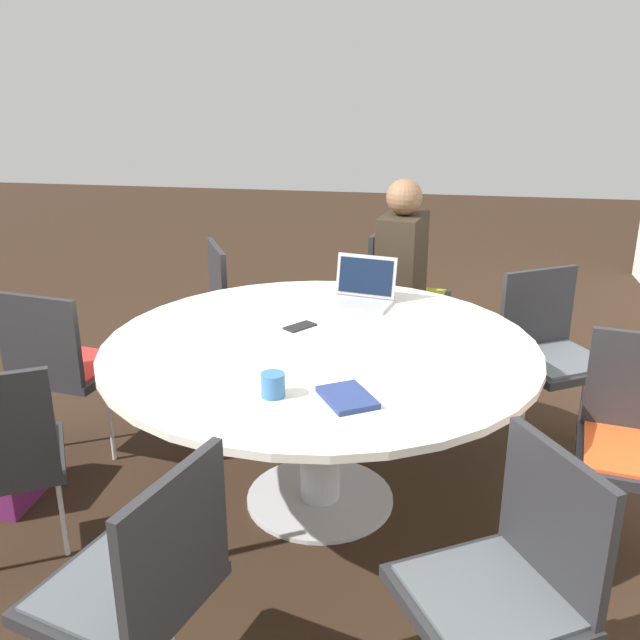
{
  "coord_description": "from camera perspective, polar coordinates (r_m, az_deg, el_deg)",
  "views": [
    {
      "loc": [
        2.66,
        0.44,
        1.81
      ],
      "look_at": [
        0.0,
        0.0,
        0.84
      ],
      "focal_mm": 40.0,
      "sensor_mm": 36.0,
      "label": 1
    }
  ],
  "objects": [
    {
      "name": "chair_2",
      "position": [
        3.5,
        -19.97,
        -2.98
      ],
      "size": [
        0.49,
        0.5,
        0.88
      ],
      "rotation": [
        0.0,
        0.0,
        7.69
      ],
      "color": "#262628",
      "rests_on": "ground_plane"
    },
    {
      "name": "chair_1",
      "position": [
        4.08,
        -6.33,
        1.34
      ],
      "size": [
        0.58,
        0.58,
        0.88
      ],
      "rotation": [
        0.0,
        0.0,
        6.76
      ],
      "color": "#262628",
      "rests_on": "ground_plane"
    },
    {
      "name": "handbag",
      "position": [
        3.45,
        -23.04,
        -10.95
      ],
      "size": [
        0.36,
        0.16,
        0.28
      ],
      "color": "#661E56",
      "rests_on": "ground_plane"
    },
    {
      "name": "laptop",
      "position": [
        3.38,
        3.39,
        2.28
      ],
      "size": [
        0.29,
        0.33,
        0.21
      ],
      "rotation": [
        0.0,
        0.0,
        1.37
      ],
      "color": "#99999E",
      "rests_on": "conference_table"
    },
    {
      "name": "coffee_cup",
      "position": [
        2.44,
        -3.79,
        -5.2
      ],
      "size": [
        0.08,
        0.08,
        0.08
      ],
      "color": "#33669E",
      "rests_on": "conference_table"
    },
    {
      "name": "cell_phone",
      "position": [
        3.07,
        -1.61,
        -0.52
      ],
      "size": [
        0.15,
        0.14,
        0.01
      ],
      "color": "black",
      "rests_on": "conference_table"
    },
    {
      "name": "conference_table",
      "position": [
        2.95,
        0.0,
        -4.11
      ],
      "size": [
        1.77,
        1.77,
        0.74
      ],
      "color": "#B7B7BC",
      "rests_on": "ground_plane"
    },
    {
      "name": "person_0",
      "position": [
        4.08,
        6.74,
        4.11
      ],
      "size": [
        0.4,
        0.31,
        1.23
      ],
      "rotation": [
        0.0,
        0.0,
        6.08
      ],
      "color": "#2D2319",
      "rests_on": "ground_plane"
    },
    {
      "name": "chair_0",
      "position": [
        4.38,
        6.38,
        2.61
      ],
      "size": [
        0.52,
        0.5,
        0.88
      ],
      "rotation": [
        0.0,
        0.0,
        6.08
      ],
      "color": "#262628",
      "rests_on": "ground_plane"
    },
    {
      "name": "chair_5",
      "position": [
        2.08,
        14.89,
        -19.08
      ],
      "size": [
        0.59,
        0.58,
        0.88
      ],
      "rotation": [
        0.0,
        0.0,
        9.95
      ],
      "color": "#262628",
      "rests_on": "ground_plane"
    },
    {
      "name": "spiral_notebook",
      "position": [
        2.42,
        2.2,
        -6.21
      ],
      "size": [
        0.26,
        0.24,
        0.02
      ],
      "color": "navy",
      "rests_on": "conference_table"
    },
    {
      "name": "ground_plane",
      "position": [
        3.25,
        0.0,
        -14.16
      ],
      "size": [
        16.0,
        16.0,
        0.0
      ],
      "primitive_type": "plane",
      "color": "black"
    },
    {
      "name": "chair_7",
      "position": [
        3.64,
        18.0,
        -1.87
      ],
      "size": [
        0.59,
        0.59,
        0.88
      ],
      "rotation": [
        0.0,
        0.0,
        11.54
      ],
      "color": "#262628",
      "rests_on": "ground_plane"
    },
    {
      "name": "chair_4",
      "position": [
        2.07,
        -14.21,
        -19.34
      ],
      "size": [
        0.54,
        0.53,
        0.88
      ],
      "rotation": [
        0.0,
        0.0,
        9.14
      ],
      "color": "#262628",
      "rests_on": "ground_plane"
    }
  ]
}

